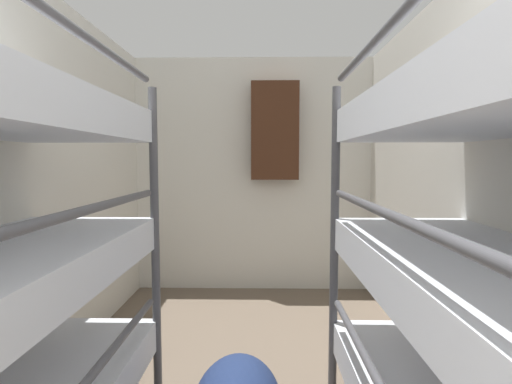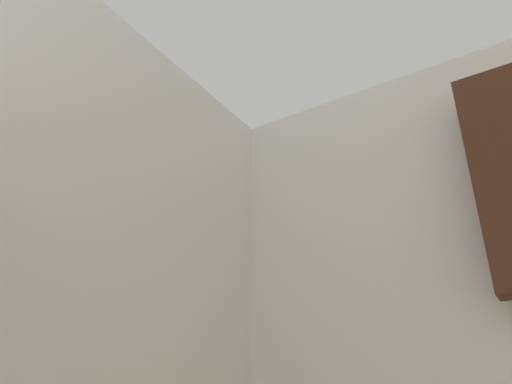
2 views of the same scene
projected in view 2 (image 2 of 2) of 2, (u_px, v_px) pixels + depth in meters
The scene contains 1 object.
wall_back at pixel (507, 297), 1.87m from camera, with size 2.38×0.06×2.23m.
Camera 2 is at (0.20, 2.03, 0.66)m, focal length 35.00 mm.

